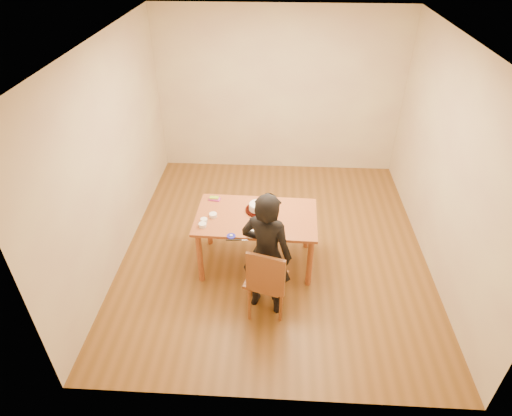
# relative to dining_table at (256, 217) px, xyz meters

# --- Properties ---
(room_shell) EXTENTS (4.00, 4.50, 2.70)m
(room_shell) POSITION_rel_dining_table_xyz_m (0.23, 0.69, 0.62)
(room_shell) COLOR brown
(room_shell) RESTS_ON ground
(dining_table) EXTENTS (1.49, 0.91, 0.04)m
(dining_table) POSITION_rel_dining_table_xyz_m (0.00, 0.00, 0.00)
(dining_table) COLOR brown
(dining_table) RESTS_ON floor
(dining_chair) EXTENTS (0.50, 0.50, 0.04)m
(dining_chair) POSITION_rel_dining_table_xyz_m (0.15, -0.78, -0.28)
(dining_chair) COLOR brown
(dining_chair) RESTS_ON floor
(cake_plate) EXTENTS (0.31, 0.31, 0.02)m
(cake_plate) POSITION_rel_dining_table_xyz_m (0.01, 0.11, 0.03)
(cake_plate) COLOR #AF160B
(cake_plate) RESTS_ON dining_table
(cake) EXTENTS (0.22, 0.22, 0.07)m
(cake) POSITION_rel_dining_table_xyz_m (0.01, 0.11, 0.08)
(cake) COLOR white
(cake) RESTS_ON cake_plate
(frosting_dome) EXTENTS (0.22, 0.22, 0.03)m
(frosting_dome) POSITION_rel_dining_table_xyz_m (0.01, 0.11, 0.12)
(frosting_dome) COLOR white
(frosting_dome) RESTS_ON cake
(frosting_tub) EXTENTS (0.08, 0.08, 0.07)m
(frosting_tub) POSITION_rel_dining_table_xyz_m (-0.04, -0.40, 0.05)
(frosting_tub) COLOR white
(frosting_tub) RESTS_ON dining_table
(frosting_lid) EXTENTS (0.10, 0.10, 0.01)m
(frosting_lid) POSITION_rel_dining_table_xyz_m (-0.26, -0.41, 0.02)
(frosting_lid) COLOR #18199F
(frosting_lid) RESTS_ON dining_table
(frosting_dollop) EXTENTS (0.04, 0.04, 0.02)m
(frosting_dollop) POSITION_rel_dining_table_xyz_m (-0.26, -0.41, 0.04)
(frosting_dollop) COLOR white
(frosting_dollop) RESTS_ON frosting_lid
(ramekin_green) EXTENTS (0.09, 0.09, 0.04)m
(ramekin_green) POSITION_rel_dining_table_xyz_m (-0.62, -0.24, 0.04)
(ramekin_green) COLOR white
(ramekin_green) RESTS_ON dining_table
(ramekin_yellow) EXTENTS (0.09, 0.09, 0.04)m
(ramekin_yellow) POSITION_rel_dining_table_xyz_m (-0.52, -0.05, 0.04)
(ramekin_yellow) COLOR white
(ramekin_yellow) RESTS_ON dining_table
(ramekin_multi) EXTENTS (0.08, 0.08, 0.04)m
(ramekin_multi) POSITION_rel_dining_table_xyz_m (-0.61, -0.15, 0.04)
(ramekin_multi) COLOR white
(ramekin_multi) RESTS_ON dining_table
(candy_box_pink) EXTENTS (0.15, 0.09, 0.02)m
(candy_box_pink) POSITION_rel_dining_table_xyz_m (-0.55, 0.32, 0.03)
(candy_box_pink) COLOR #E6369D
(candy_box_pink) RESTS_ON dining_table
(candy_box_green) EXTENTS (0.12, 0.06, 0.02)m
(candy_box_green) POSITION_rel_dining_table_xyz_m (-0.56, 0.32, 0.05)
(candy_box_green) COLOR green
(candy_box_green) RESTS_ON candy_box_pink
(spatula) EXTENTS (0.18, 0.03, 0.01)m
(spatula) POSITION_rel_dining_table_xyz_m (-0.23, -0.48, 0.02)
(spatula) COLOR black
(spatula) RESTS_ON dining_table
(person) EXTENTS (0.65, 0.53, 1.55)m
(person) POSITION_rel_dining_table_xyz_m (0.15, -0.73, 0.04)
(person) COLOR black
(person) RESTS_ON floor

